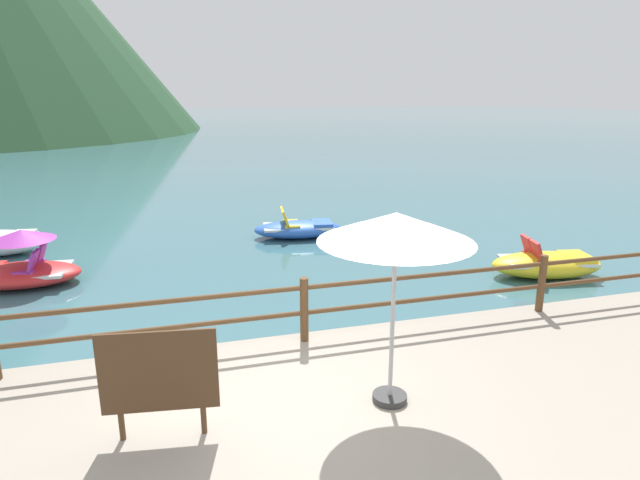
{
  "coord_description": "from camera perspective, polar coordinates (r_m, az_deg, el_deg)",
  "views": [
    {
      "loc": [
        -1.74,
        -5.35,
        3.86
      ],
      "look_at": [
        1.22,
        5.0,
        0.9
      ],
      "focal_mm": 30.2,
      "sensor_mm": 36.0,
      "label": 1
    }
  ],
  "objects": [
    {
      "name": "pedal_boat_2",
      "position": [
        12.61,
        22.92,
        -2.35
      ],
      "size": [
        2.57,
        1.59,
        0.87
      ],
      "color": "yellow",
      "rests_on": "ground"
    },
    {
      "name": "dock_railing",
      "position": [
        7.68,
        -1.69,
        -6.69
      ],
      "size": [
        23.92,
        0.12,
        0.95
      ],
      "color": "brown",
      "rests_on": "promenade_dock"
    },
    {
      "name": "pedal_boat_0",
      "position": [
        14.8,
        -2.28,
        1.23
      ],
      "size": [
        2.54,
        1.46,
        0.81
      ],
      "color": "blue",
      "rests_on": "ground"
    },
    {
      "name": "ground_plane",
      "position": [
        45.55,
        -13.91,
        10.07
      ],
      "size": [
        200.0,
        200.0,
        0.0
      ],
      "primitive_type": "plane",
      "color": "#3D6B75"
    },
    {
      "name": "sign_board",
      "position": [
        5.81,
        -16.72,
        -13.37
      ],
      "size": [
        1.17,
        0.21,
        1.19
      ],
      "color": "beige",
      "rests_on": "promenade_dock"
    },
    {
      "name": "beach_umbrella",
      "position": [
        5.77,
        8.06,
        1.05
      ],
      "size": [
        1.7,
        1.7,
        2.24
      ],
      "color": "#B2B2B7",
      "rests_on": "promenade_dock"
    },
    {
      "name": "pedal_boat_3",
      "position": [
        12.68,
        -29.16,
        -2.52
      ],
      "size": [
        2.45,
        1.56,
        1.18
      ],
      "color": "red",
      "rests_on": "ground"
    }
  ]
}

